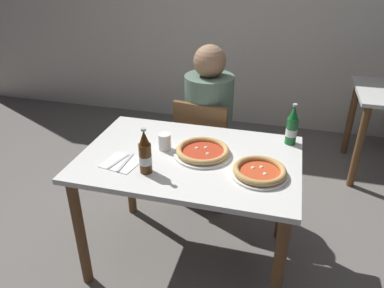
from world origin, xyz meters
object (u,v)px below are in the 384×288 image
at_px(pizza_marinara_far, 259,171).
at_px(chair_behind_table, 205,146).
at_px(dining_table_main, 190,174).
at_px(pizza_margherita_near, 203,152).
at_px(beer_bottle_center, 145,154).
at_px(paper_cup, 165,142).
at_px(beer_bottle_left, 292,127).
at_px(diner_seated, 208,131).
at_px(napkin_with_cutlery, 122,162).

bearing_deg(pizza_marinara_far, chair_behind_table, 122.09).
bearing_deg(chair_behind_table, dining_table_main, 102.70).
relative_size(pizza_margherita_near, pizza_marinara_far, 1.10).
height_order(beer_bottle_center, paper_cup, beer_bottle_center).
bearing_deg(beer_bottle_left, beer_bottle_center, -143.95).
distance_m(dining_table_main, diner_seated, 0.66).
bearing_deg(diner_seated, pizza_margherita_near, -80.34).
xyz_separation_m(chair_behind_table, beer_bottle_left, (0.58, -0.31, 0.37)).
bearing_deg(beer_bottle_center, paper_cup, 86.58).
bearing_deg(diner_seated, napkin_with_cutlery, -109.43).
relative_size(dining_table_main, beer_bottle_center, 4.86).
xyz_separation_m(chair_behind_table, pizza_marinara_far, (0.44, -0.70, 0.29)).
relative_size(beer_bottle_left, beer_bottle_center, 1.00).
distance_m(pizza_marinara_far, napkin_with_cutlery, 0.72).
relative_size(diner_seated, pizza_marinara_far, 4.16).
distance_m(napkin_with_cutlery, paper_cup, 0.27).
xyz_separation_m(dining_table_main, napkin_with_cutlery, (-0.33, -0.16, 0.12)).
distance_m(dining_table_main, beer_bottle_left, 0.65).
relative_size(diner_seated, beer_bottle_left, 4.89).
height_order(pizza_marinara_far, beer_bottle_center, beer_bottle_center).
bearing_deg(chair_behind_table, pizza_marinara_far, 130.03).
bearing_deg(dining_table_main, paper_cup, 165.03).
bearing_deg(pizza_marinara_far, beer_bottle_center, -168.07).
distance_m(pizza_margherita_near, beer_bottle_center, 0.35).
height_order(napkin_with_cutlery, paper_cup, paper_cup).
xyz_separation_m(dining_table_main, paper_cup, (-0.16, 0.04, 0.16)).
bearing_deg(pizza_marinara_far, paper_cup, 166.19).
bearing_deg(pizza_marinara_far, pizza_margherita_near, 158.83).
distance_m(beer_bottle_center, paper_cup, 0.26).
height_order(diner_seated, napkin_with_cutlery, diner_seated).
xyz_separation_m(beer_bottle_left, napkin_with_cutlery, (-0.86, -0.46, -0.10)).
xyz_separation_m(napkin_with_cutlery, paper_cup, (0.17, 0.20, 0.04)).
distance_m(pizza_margherita_near, paper_cup, 0.23).
bearing_deg(beer_bottle_center, dining_table_main, 50.68).
height_order(chair_behind_table, pizza_margherita_near, chair_behind_table).
bearing_deg(dining_table_main, pizza_margherita_near, 26.83).
xyz_separation_m(dining_table_main, pizza_marinara_far, (0.39, -0.09, 0.14)).
distance_m(chair_behind_table, pizza_marinara_far, 0.88).
bearing_deg(chair_behind_table, beer_bottle_left, 159.74).
bearing_deg(diner_seated, beer_bottle_center, -98.61).
bearing_deg(pizza_margherita_near, paper_cup, 177.69).
relative_size(beer_bottle_left, paper_cup, 2.60).
xyz_separation_m(diner_seated, pizza_margherita_near, (0.11, -0.63, 0.19)).
distance_m(diner_seated, paper_cup, 0.66).
bearing_deg(napkin_with_cutlery, paper_cup, 49.69).
distance_m(pizza_marinara_far, beer_bottle_left, 0.42).
bearing_deg(paper_cup, beer_bottle_center, -93.42).
xyz_separation_m(diner_seated, pizza_marinara_far, (0.43, -0.75, 0.19)).
relative_size(pizza_margherita_near, beer_bottle_left, 1.30).
bearing_deg(chair_behind_table, paper_cup, 87.26).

